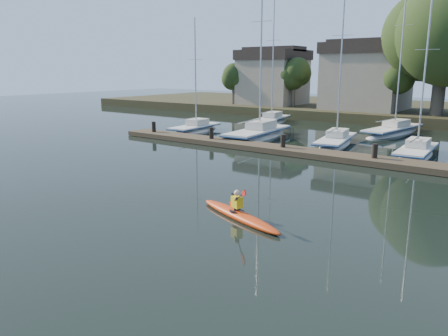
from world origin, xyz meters
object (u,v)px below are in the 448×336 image
Objects in this scene: sailboat_0 at (195,134)px; sailboat_2 at (335,147)px; sailboat_5 at (271,125)px; sailboat_6 at (393,136)px; dock at (325,155)px; sailboat_3 at (416,159)px; sailboat_1 at (258,140)px; kayak at (239,214)px.

sailboat_2 reaches higher than sailboat_0.
sailboat_6 is (12.13, -0.06, -0.00)m from sailboat_5.
sailboat_5 is at bearing -172.04° from sailboat_6.
dock is 13.28m from sailboat_6.
sailboat_3 reaches higher than dock.
sailboat_0 is 6.39m from sailboat_1.
sailboat_3 is at bearing 43.33° from dock.
sailboat_2 reaches higher than sailboat_3.
sailboat_3 is (18.43, -0.02, 0.01)m from sailboat_0.
sailboat_0 is (-14.10, 4.11, -0.38)m from dock.
sailboat_1 is 12.05m from sailboat_3.
sailboat_5 is at bearing 131.68° from dock.
kayak is 16.62m from sailboat_3.
sailboat_2 is at bearing -48.19° from sailboat_5.
sailboat_1 is 6.30m from sailboat_2.
sailboat_1 is (-7.71, 4.38, -0.41)m from dock.
sailboat_2 is (-3.54, 17.42, -0.34)m from kayak.
sailboat_1 is 9.87m from sailboat_5.
sailboat_5 is (-13.97, 25.72, -0.35)m from kayak.
sailboat_5 reaches higher than dock.
sailboat_3 is at bearing -6.45° from sailboat_1.
kayak is at bearing -64.70° from sailboat_1.
sailboat_6 is at bearing 110.50° from sailboat_3.
kayak is 0.29× the size of sailboat_1.
dock is at bearing -82.85° from sailboat_6.
sailboat_2 is 5.85m from sailboat_3.
sailboat_0 is 0.95× the size of sailboat_3.
kayak is 23.12m from sailboat_0.
sailboat_1 is at bearing 175.15° from sailboat_3.
sailboat_1 is 1.36× the size of sailboat_3.
sailboat_2 is 13.32m from sailboat_5.
sailboat_2 is (-1.44, 5.04, -0.37)m from dock.
sailboat_1 reaches higher than dock.
dock is 8.88m from sailboat_1.
sailboat_1 reaches higher than kayak.
sailboat_6 is at bearing 113.35° from kayak.
sailboat_0 is 0.77× the size of sailboat_5.
sailboat_2 is at bearing -1.00° from sailboat_0.
sailboat_2 is at bearing -93.41° from sailboat_6.
sailboat_2 is (6.27, 0.66, 0.04)m from sailboat_1.
dock is at bearing -34.65° from sailboat_1.
sailboat_1 reaches higher than sailboat_6.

